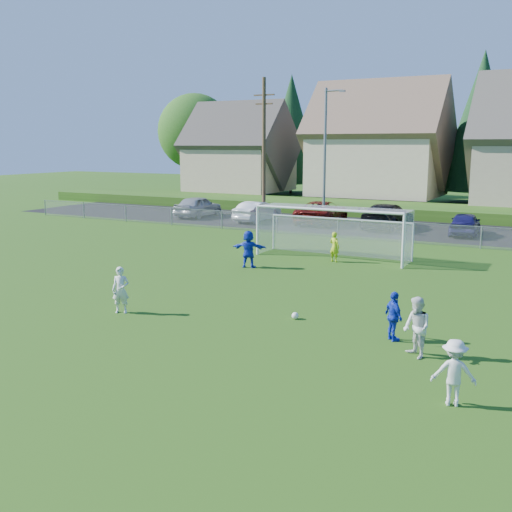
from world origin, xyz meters
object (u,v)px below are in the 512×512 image
(player_blue_a, at_px, (394,316))
(car_b, at_px, (258,212))
(player_white_c, at_px, (454,372))
(soccer_ball, at_px, (295,316))
(player_white_a, at_px, (121,290))
(car_c, at_px, (322,212))
(player_white_b, at_px, (417,328))
(car_d, at_px, (387,216))
(soccer_goal, at_px, (334,224))
(car_a, at_px, (198,206))
(goalkeeper, at_px, (335,247))
(player_blue_b, at_px, (249,249))
(car_e, at_px, (465,224))

(player_blue_a, xyz_separation_m, car_b, (-15.69, 21.44, 0.01))
(player_white_c, bearing_deg, soccer_ball, -50.11)
(player_white_a, distance_m, car_c, 24.14)
(player_white_b, bearing_deg, car_d, 154.08)
(player_white_b, bearing_deg, soccer_goal, 165.99)
(player_white_c, relative_size, car_a, 0.31)
(player_white_c, xyz_separation_m, goalkeeper, (-7.82, 13.61, -0.01))
(soccer_ball, relative_size, soccer_goal, 0.03)
(player_white_b, distance_m, player_white_c, 2.89)
(player_blue_b, relative_size, goalkeeper, 1.18)
(player_blue_b, height_order, goalkeeper, player_blue_b)
(player_white_c, height_order, car_a, car_a)
(player_white_b, relative_size, car_e, 0.39)
(player_white_b, relative_size, car_d, 0.28)
(goalkeeper, distance_m, soccer_goal, 1.45)
(goalkeeper, distance_m, car_b, 15.27)
(player_white_a, height_order, car_a, car_a)
(player_blue_b, xyz_separation_m, car_b, (-7.21, 14.44, -0.12))
(player_white_b, xyz_separation_m, goalkeeper, (-6.43, 11.07, -0.09))
(player_white_b, xyz_separation_m, player_white_c, (1.38, -2.54, -0.08))
(player_white_c, relative_size, player_blue_b, 0.86)
(player_blue_b, bearing_deg, car_e, -129.27)
(car_e, bearing_deg, car_d, -12.06)
(player_white_a, distance_m, player_blue_b, 8.41)
(player_blue_b, bearing_deg, soccer_ball, 115.16)
(player_blue_a, bearing_deg, car_e, -40.39)
(player_white_c, distance_m, car_c, 29.47)
(player_blue_a, bearing_deg, car_c, -18.03)
(car_c, xyz_separation_m, car_e, (9.70, -0.96, -0.09))
(player_white_c, bearing_deg, player_blue_a, -70.77)
(player_blue_b, height_order, car_e, player_blue_b)
(player_blue_b, height_order, soccer_goal, soccer_goal)
(car_e, bearing_deg, soccer_ball, 80.69)
(player_blue_b, distance_m, car_e, 16.20)
(soccer_ball, bearing_deg, car_e, 85.24)
(player_white_c, bearing_deg, car_a, -60.54)
(car_e, relative_size, soccer_goal, 0.55)
(soccer_ball, relative_size, player_blue_a, 0.16)
(player_white_a, relative_size, car_b, 0.35)
(player_white_b, xyz_separation_m, car_c, (-12.13, 23.64, -0.01))
(goalkeeper, distance_m, car_e, 12.28)
(car_b, height_order, car_e, car_b)
(player_white_c, bearing_deg, goalkeeper, -73.18)
(player_white_a, height_order, player_white_b, player_white_b)
(player_blue_a, xyz_separation_m, car_a, (-21.00, 21.80, 0.09))
(player_white_b, relative_size, car_a, 0.34)
(player_blue_a, bearing_deg, car_b, -8.30)
(player_blue_b, xyz_separation_m, goalkeeper, (2.93, 3.03, -0.12))
(soccer_ball, relative_size, player_white_b, 0.14)
(player_white_c, bearing_deg, car_b, -67.39)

